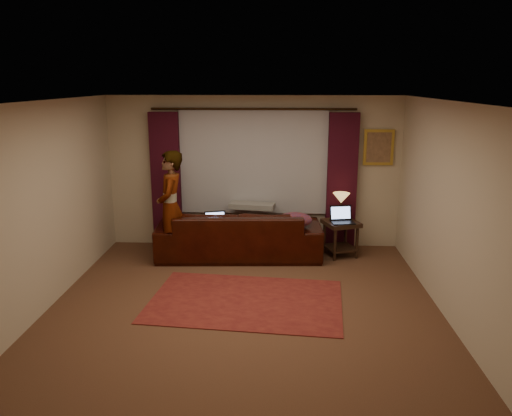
{
  "coord_description": "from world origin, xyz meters",
  "views": [
    {
      "loc": [
        0.42,
        -5.95,
        2.83
      ],
      "look_at": [
        0.1,
        1.2,
        1.0
      ],
      "focal_mm": 35.0,
      "sensor_mm": 36.0,
      "label": 1
    }
  ],
  "objects": [
    {
      "name": "floor",
      "position": [
        0.0,
        0.0,
        -0.01
      ],
      "size": [
        5.0,
        5.0,
        0.01
      ],
      "primitive_type": "cube",
      "color": "brown",
      "rests_on": "ground"
    },
    {
      "name": "ceiling",
      "position": [
        0.0,
        0.0,
        2.6
      ],
      "size": [
        5.0,
        5.0,
        0.02
      ],
      "primitive_type": "cube",
      "color": "silver",
      "rests_on": "ground"
    },
    {
      "name": "wall_back",
      "position": [
        0.0,
        2.5,
        1.3
      ],
      "size": [
        5.0,
        0.02,
        2.6
      ],
      "primitive_type": "cube",
      "color": "beige",
      "rests_on": "ground"
    },
    {
      "name": "wall_front",
      "position": [
        0.0,
        -2.5,
        1.3
      ],
      "size": [
        5.0,
        0.02,
        2.6
      ],
      "primitive_type": "cube",
      "color": "beige",
      "rests_on": "ground"
    },
    {
      "name": "wall_left",
      "position": [
        -2.5,
        0.0,
        1.3
      ],
      "size": [
        0.02,
        5.0,
        2.6
      ],
      "primitive_type": "cube",
      "color": "beige",
      "rests_on": "ground"
    },
    {
      "name": "wall_right",
      "position": [
        2.5,
        0.0,
        1.3
      ],
      "size": [
        0.02,
        5.0,
        2.6
      ],
      "primitive_type": "cube",
      "color": "beige",
      "rests_on": "ground"
    },
    {
      "name": "sheer_curtain",
      "position": [
        0.0,
        2.44,
        1.5
      ],
      "size": [
        2.5,
        0.05,
        1.8
      ],
      "primitive_type": "cube",
      "color": "#A5A5AD",
      "rests_on": "wall_back"
    },
    {
      "name": "drape_left",
      "position": [
        -1.5,
        2.39,
        1.18
      ],
      "size": [
        0.5,
        0.14,
        2.3
      ],
      "primitive_type": "cube",
      "color": "#340B17",
      "rests_on": "floor"
    },
    {
      "name": "drape_right",
      "position": [
        1.5,
        2.39,
        1.18
      ],
      "size": [
        0.5,
        0.14,
        2.3
      ],
      "primitive_type": "cube",
      "color": "#340B17",
      "rests_on": "floor"
    },
    {
      "name": "curtain_rod",
      "position": [
        0.0,
        2.39,
        2.38
      ],
      "size": [
        0.04,
        0.04,
        3.4
      ],
      "primitive_type": "cylinder",
      "color": "black",
      "rests_on": "wall_back"
    },
    {
      "name": "picture_frame",
      "position": [
        2.1,
        2.47,
        1.75
      ],
      "size": [
        0.5,
        0.04,
        0.6
      ],
      "primitive_type": "cube",
      "color": "gold",
      "rests_on": "wall_back"
    },
    {
      "name": "sofa",
      "position": [
        -0.21,
        1.9,
        0.54
      ],
      "size": [
        2.72,
        1.28,
        1.08
      ],
      "primitive_type": "imported",
      "rotation": [
        0.0,
        0.0,
        3.19
      ],
      "color": "black",
      "rests_on": "floor"
    },
    {
      "name": "throw_blanket",
      "position": [
        -0.01,
        2.2,
        1.07
      ],
      "size": [
        0.79,
        0.42,
        0.09
      ],
      "primitive_type": "cube",
      "rotation": [
        0.0,
        0.0,
        -0.16
      ],
      "color": "gray",
      "rests_on": "sofa"
    },
    {
      "name": "clothing_pile",
      "position": [
        0.7,
        1.77,
        0.66
      ],
      "size": [
        0.64,
        0.54,
        0.23
      ],
      "primitive_type": "ellipsoid",
      "rotation": [
        0.0,
        0.0,
        0.24
      ],
      "color": "brown",
      "rests_on": "sofa"
    },
    {
      "name": "laptop_sofa",
      "position": [
        -0.55,
        1.64,
        0.66
      ],
      "size": [
        0.43,
        0.46,
        0.25
      ],
      "primitive_type": null,
      "rotation": [
        0.0,
        0.0,
        0.28
      ],
      "color": "black",
      "rests_on": "sofa"
    },
    {
      "name": "area_rug",
      "position": [
        0.01,
        0.12,
        0.01
      ],
      "size": [
        2.66,
        1.9,
        0.01
      ],
      "primitive_type": "cube",
      "rotation": [
        0.0,
        0.0,
        -0.1
      ],
      "color": "maroon",
      "rests_on": "floor"
    },
    {
      "name": "end_table",
      "position": [
        1.47,
        1.97,
        0.3
      ],
      "size": [
        0.66,
        0.66,
        0.6
      ],
      "primitive_type": "cube",
      "rotation": [
        0.0,
        0.0,
        0.35
      ],
      "color": "black",
      "rests_on": "floor"
    },
    {
      "name": "tiffany_lamp",
      "position": [
        1.47,
        2.09,
        0.82
      ],
      "size": [
        0.31,
        0.31,
        0.45
      ],
      "primitive_type": null,
      "rotation": [
        0.0,
        0.0,
        0.13
      ],
      "color": "olive",
      "rests_on": "end_table"
    },
    {
      "name": "laptop_table",
      "position": [
        1.48,
        1.86,
        0.73
      ],
      "size": [
        0.42,
        0.45,
        0.26
      ],
      "primitive_type": null,
      "rotation": [
        0.0,
        0.0,
        0.17
      ],
      "color": "black",
      "rests_on": "end_table"
    },
    {
      "name": "person",
      "position": [
        -1.26,
        1.59,
        0.9
      ],
      "size": [
        0.57,
        0.57,
        1.79
      ],
      "primitive_type": "imported",
      "rotation": [
        0.0,
        0.0,
        -1.48
      ],
      "color": "gray",
      "rests_on": "floor"
    }
  ]
}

